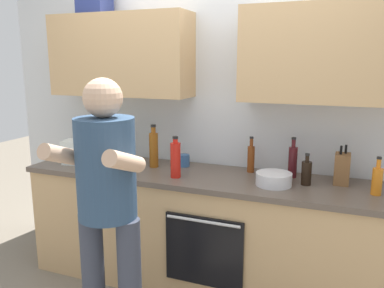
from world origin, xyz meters
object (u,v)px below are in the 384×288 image
object	(u,v)px
cup_tea	(184,160)
bottle_vinegar	(251,158)
potted_herb	(112,149)
bottle_oil	(92,158)
knife_block	(342,169)
bottle_hotsauce	(176,159)
mixing_bowl	(274,179)
bottle_juice	(377,180)
bottle_soy	(306,173)
bottle_syrup	(154,149)
grocery_bag_produce	(76,152)
bottle_wine	(293,161)
person_standing	(107,196)
bottle_soda	(105,144)

from	to	relation	value
cup_tea	bottle_vinegar	bearing A→B (deg)	3.81
bottle_vinegar	potted_herb	size ratio (longest dim) A/B	1.04
bottle_oil	knife_block	bearing A→B (deg)	10.35
bottle_hotsauce	mixing_bowl	bearing A→B (deg)	6.16
bottle_juice	bottle_hotsauce	bearing A→B (deg)	-174.94
bottle_oil	bottle_soy	distance (m)	1.61
potted_herb	bottle_vinegar	bearing A→B (deg)	16.15
bottle_oil	bottle_juice	distance (m)	2.04
cup_tea	bottle_syrup	bearing A→B (deg)	-153.87
bottle_hotsauce	grocery_bag_produce	bearing A→B (deg)	176.30
mixing_bowl	grocery_bag_produce	size ratio (longest dim) A/B	1.25
bottle_wine	bottle_soy	bearing A→B (deg)	-52.67
bottle_soy	potted_herb	xyz separation A→B (m)	(-1.46, -0.13, 0.07)
bottle_syrup	potted_herb	distance (m)	0.32
bottle_soy	knife_block	world-z (taller)	knife_block
bottle_syrup	person_standing	bearing A→B (deg)	-80.19
person_standing	bottle_soda	bearing A→B (deg)	124.42
cup_tea	grocery_bag_produce	distance (m)	0.90
bottle_vinegar	cup_tea	distance (m)	0.54
bottle_wine	grocery_bag_produce	world-z (taller)	bottle_wine
bottle_juice	bottle_hotsauce	world-z (taller)	bottle_hotsauce
bottle_soy	mixing_bowl	bearing A→B (deg)	-155.88
knife_block	bottle_wine	bearing A→B (deg)	174.59
bottle_juice	mixing_bowl	bearing A→B (deg)	-176.14
person_standing	bottle_vinegar	bearing A→B (deg)	60.10
bottle_soda	bottle_hotsauce	bearing A→B (deg)	-20.64
knife_block	bottle_soy	bearing A→B (deg)	-152.57
bottle_soda	bottle_wine	bearing A→B (deg)	0.33
bottle_juice	bottle_soy	distance (m)	0.44
bottle_vinegar	bottle_syrup	xyz separation A→B (m)	(-0.75, -0.14, 0.04)
cup_tea	knife_block	size ratio (longest dim) A/B	0.36
bottle_soy	grocery_bag_produce	bearing A→B (deg)	-176.67
grocery_bag_produce	bottle_juice	bearing A→B (deg)	1.48
mixing_bowl	bottle_wine	bearing A→B (deg)	69.26
bottle_vinegar	bottle_wine	size ratio (longest dim) A/B	0.93
mixing_bowl	bottle_syrup	bearing A→B (deg)	172.87
bottle_soda	bottle_soy	distance (m)	1.72
bottle_soda	knife_block	distance (m)	1.94
cup_tea	knife_block	distance (m)	1.19
knife_block	grocery_bag_produce	distance (m)	2.07
cup_tea	potted_herb	size ratio (longest dim) A/B	0.37
bottle_hotsauce	cup_tea	size ratio (longest dim) A/B	3.16
cup_tea	person_standing	bearing A→B (deg)	-93.52
bottle_vinegar	bottle_syrup	bearing A→B (deg)	-169.31
bottle_soy	bottle_soda	bearing A→B (deg)	175.36
potted_herb	grocery_bag_produce	world-z (taller)	potted_herb
bottle_soda	bottle_juice	distance (m)	2.16
bottle_vinegar	bottle_hotsauce	bearing A→B (deg)	-144.49
mixing_bowl	bottle_hotsauce	bearing A→B (deg)	-173.84
bottle_wine	bottle_juice	xyz separation A→B (m)	(0.55, -0.20, -0.03)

